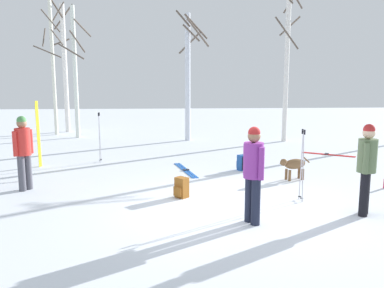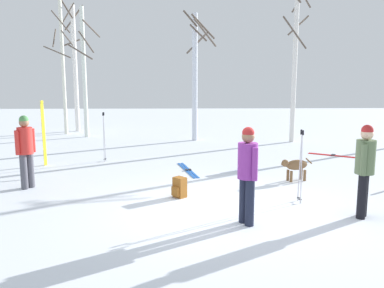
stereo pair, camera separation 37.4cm
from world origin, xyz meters
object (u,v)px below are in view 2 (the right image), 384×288
Objects in this scene: dog at (295,166)px; ski_poles_0 at (104,135)px; birch_tree_0 at (63,63)px; birch_tree_3 at (195,72)px; birch_tree_4 at (295,61)px; ski_pair_planted_0 at (44,134)px; person_1 at (26,147)px; person_2 at (247,169)px; ski_poles_1 at (301,164)px; backpack_1 at (179,188)px; backpack_0 at (245,163)px; ski_pair_lying_1 at (335,155)px; ski_pair_lying_0 at (188,170)px; birch_tree_2 at (84,71)px; person_0 at (365,165)px; birch_tree_1 at (75,66)px.

ski_poles_0 is at bearing 153.59° from dog.
birch_tree_0 is 1.19× the size of birch_tree_3.
birch_tree_4 reaches higher than dog.
ski_pair_planted_0 is at bearing -78.43° from birch_tree_0.
person_2 is (4.74, -2.47, 0.00)m from person_1.
ski_poles_0 is 1.03× the size of ski_poles_1.
birch_tree_0 is at bearing 115.21° from ski_poles_0.
birch_tree_0 is (-5.52, 10.65, 3.15)m from backpack_1.
backpack_0 is at bearing -47.91° from birch_tree_0.
ski_poles_0 is 0.29× the size of birch_tree_3.
person_1 is at bearing -119.34° from birch_tree_3.
ski_poles_1 is 0.24× the size of birch_tree_0.
ski_poles_1 is at bearing -77.31° from backpack_0.
ski_pair_planted_0 reaches higher than ski_pair_lying_1.
backpack_0 is at bearing 132.33° from dog.
birch_tree_0 is at bearing 132.09° from backpack_0.
dog reaches higher than ski_pair_lying_1.
ski_pair_planted_0 is 10.06m from birch_tree_4.
ski_poles_1 is (-2.77, -5.05, 0.79)m from ski_pair_lying_1.
birch_tree_3 is (-1.83, 8.76, 2.08)m from ski_poles_1.
ski_pair_lying_0 is 4.37× the size of backpack_0.
ski_poles_0 is 6.52m from ski_poles_1.
person_1 is at bearing -139.87° from birch_tree_4.
person_2 is 2.15m from backpack_1.
person_2 is 0.27× the size of birch_tree_0.
backpack_1 is (-0.23, -2.58, 0.20)m from ski_pair_lying_0.
ski_pair_lying_1 is at bearing -29.13° from birch_tree_0.
ski_pair_lying_1 is at bearing -79.72° from birch_tree_4.
backpack_1 is (-1.83, -2.50, 0.00)m from backpack_0.
birch_tree_4 reaches higher than person_2.
person_2 is 14.19m from birch_tree_0.
birch_tree_4 reaches higher than ski_poles_1.
person_0 is at bearing -55.02° from birch_tree_2.
person_2 is 1.14× the size of ski_poles_1.
ski_pair_lying_1 is 1.01× the size of ski_poles_0.
birch_tree_2 is 9.13m from birch_tree_4.
ski_poles_1 is at bearing -103.54° from dog.
birch_tree_3 is (4.93, -1.20, -0.09)m from birch_tree_2.
person_0 is 3.70m from backpack_1.
person_1 reaches higher than ski_poles_1.
birch_tree_3 reaches higher than person_1.
backpack_0 is 0.08× the size of birch_tree_2.
backpack_1 is (-1.18, 1.63, -0.77)m from person_2.
backpack_1 is at bearing -138.59° from ski_pair_lying_1.
person_0 is 1.29m from ski_poles_1.
birch_tree_3 reaches higher than ski_poles_1.
backpack_0 is 0.07× the size of birch_tree_4.
birch_tree_1 is at bearing 123.37° from person_0.
ski_pair_lying_0 is 0.29× the size of birch_tree_4.
backpack_0 is 3.10m from backpack_1.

